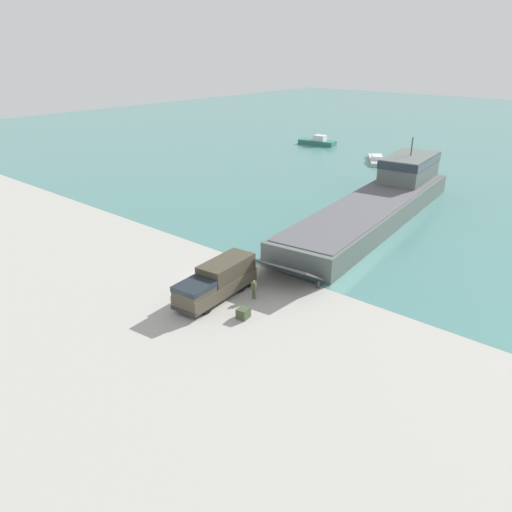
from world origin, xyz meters
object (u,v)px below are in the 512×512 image
Objects in this scene: landing_craft at (382,199)px; soldier_on_ramp at (254,288)px; mooring_bollard at (318,284)px; cargo_crate at (243,313)px; moored_boat_c at (377,159)px; moored_boat_b at (318,142)px; military_truck at (217,281)px.

landing_craft is 24.03× the size of soldier_on_ramp.
soldier_on_ramp is (2.71, -26.83, -1.06)m from landing_craft.
mooring_bollard is 0.76× the size of cargo_crate.
landing_craft reaches higher than moored_boat_c.
moored_boat_b is at bearing 119.94° from cargo_crate.
cargo_crate is (4.12, -29.69, -1.62)m from landing_craft.
moored_boat_c is (-15.04, 26.87, -1.60)m from landing_craft.
military_truck is 11.43× the size of mooring_bollard.
landing_craft is 5.04× the size of moored_boat_b.
moored_boat_b reaches higher than moored_boat_c.
soldier_on_ramp is 5.86m from mooring_bollard.
cargo_crate is at bearing 67.64° from military_truck.
soldier_on_ramp is 69.88m from moored_boat_b.
military_truck is 1.06× the size of moored_boat_b.
moored_boat_c is at bearing 112.47° from landing_craft.
moored_boat_c is (17.30, -6.74, -0.25)m from moored_boat_b.
moored_boat_b is 10.83× the size of mooring_bollard.
moored_boat_c reaches higher than mooring_bollard.
military_truck reaches higher than mooring_bollard.
landing_craft reaches higher than soldier_on_ramp.
military_truck is 5.03× the size of soldier_on_ramp.
moored_boat_b is at bearing 127.12° from landing_craft.
moored_boat_b reaches higher than soldier_on_ramp.
landing_craft is at bearing 104.41° from mooring_bollard.
mooring_bollard is at bearing 144.93° from soldier_on_ramp.
landing_craft reaches higher than military_truck.
soldier_on_ramp is 1.74× the size of cargo_crate.
mooring_bollard is (37.93, -55.38, -0.28)m from moored_boat_b.
mooring_bollard is at bearing 134.85° from military_truck.
moored_boat_b is 8.28× the size of cargo_crate.
landing_craft is 28.56m from military_truck.
moored_boat_b is (-35.05, 60.45, -0.29)m from soldier_on_ramp.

